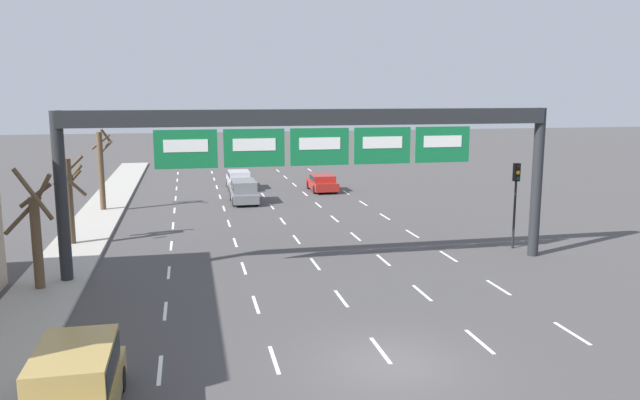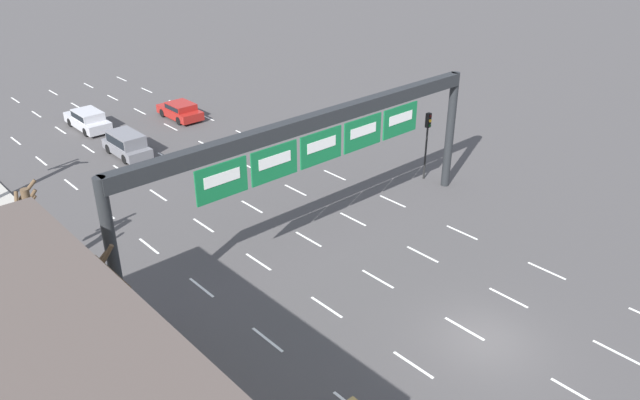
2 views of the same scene
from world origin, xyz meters
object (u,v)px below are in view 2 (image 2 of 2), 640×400
Objects in this scene: sign_gantry at (317,140)px; suv_grey at (127,143)px; traffic_light_near_gantry at (428,132)px; car_silver at (88,119)px; car_red at (180,110)px; tree_bare_third at (32,225)px; tree_bare_second at (107,302)px.

sign_gantry reaches higher than suv_grey.
sign_gantry is 18.40m from suv_grey.
sign_gantry is at bearing -171.76° from traffic_light_near_gantry.
car_silver is 1.13× the size of car_red.
tree_bare_third is at bearing -137.60° from car_red.
tree_bare_second reaches higher than car_red.
tree_bare_third is (-10.06, -17.70, 1.89)m from car_silver.
sign_gantry is at bearing -30.23° from tree_bare_third.
suv_grey is at bearing -91.69° from car_silver.
sign_gantry reaches higher than tree_bare_second.
tree_bare_second is 7.66m from tree_bare_third.
car_silver is 1.06× the size of tree_bare_third.
suv_grey is at bearing 127.11° from traffic_light_near_gantry.
tree_bare_third is (-16.51, -15.08, 1.97)m from car_red.
car_silver is 26.00m from traffic_light_near_gantry.
tree_bare_third is at bearing 90.28° from tree_bare_second.
tree_bare_third is (-22.06, 5.24, -0.44)m from traffic_light_near_gantry.
suv_grey is 0.91× the size of tree_bare_third.
tree_bare_third reaches higher than car_silver.
tree_bare_third is at bearing 149.77° from sign_gantry.
car_silver is at bearing 60.40° from tree_bare_third.
sign_gantry is 5.03× the size of traffic_light_near_gantry.
tree_bare_second is (-9.82, -18.54, 1.58)m from suv_grey.
traffic_light_near_gantry reaches higher than car_silver.
tree_bare_second reaches higher than car_silver.
car_red is 28.14m from tree_bare_second.
car_silver is 0.97× the size of tree_bare_second.
tree_bare_third is at bearing -119.60° from car_silver.
traffic_light_near_gantry is 0.88× the size of tree_bare_second.
suv_grey is at bearing 47.86° from tree_bare_third.
sign_gantry reaches higher than traffic_light_near_gantry.
traffic_light_near_gantry reaches higher than car_red.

